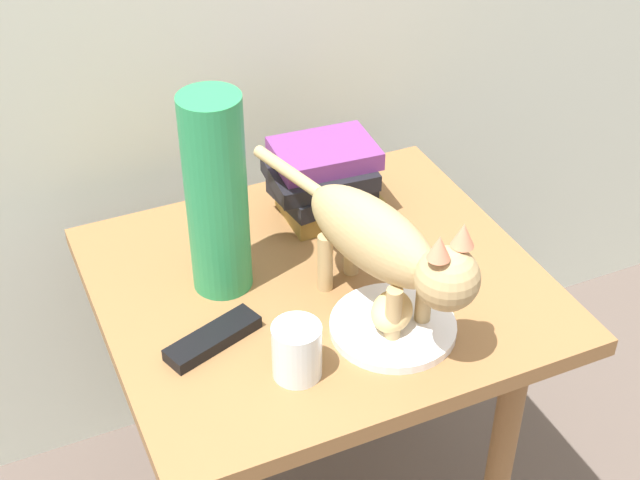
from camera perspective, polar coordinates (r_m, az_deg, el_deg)
side_table at (r=1.51m, az=0.00°, el=-5.41°), size 0.69×0.61×0.62m
plate at (r=1.36m, az=4.57°, el=-5.41°), size 0.19×0.19×0.01m
bread_roll at (r=1.34m, az=4.51°, el=-4.46°), size 0.10×0.10×0.05m
cat at (r=1.31m, az=4.12°, el=-0.31°), size 0.16×0.47×0.23m
book_stack at (r=1.57m, az=0.27°, el=3.75°), size 0.19×0.15×0.13m
green_vase at (r=1.36m, az=-6.48°, el=2.75°), size 0.09×0.09×0.33m
candle_jar at (r=1.27m, az=-1.45°, el=-7.08°), size 0.07×0.07×0.08m
tv_remote at (r=1.34m, az=-6.69°, el=-6.12°), size 0.16×0.09×0.02m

